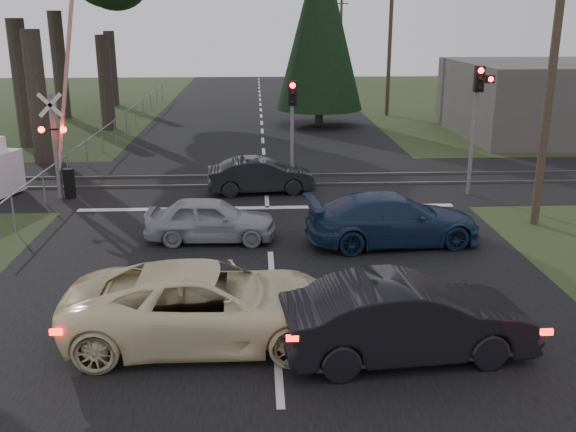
{
  "coord_description": "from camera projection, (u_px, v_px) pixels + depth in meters",
  "views": [
    {
      "loc": [
        -0.35,
        -13.11,
        6.3
      ],
      "look_at": [
        0.46,
        3.02,
        1.3
      ],
      "focal_mm": 40.0,
      "sensor_mm": 36.0,
      "label": 1
    }
  ],
  "objects": [
    {
      "name": "utility_pole_far",
      "position": [
        341.0,
        34.0,
        65.88
      ],
      "size": [
        1.8,
        0.26,
        9.0
      ],
      "color": "#4C3D2D",
      "rests_on": "ground"
    },
    {
      "name": "utility_pole_mid",
      "position": [
        390.0,
        43.0,
        42.02
      ],
      "size": [
        1.8,
        0.26,
        9.0
      ],
      "color": "#4C3D2D",
      "rests_on": "ground"
    },
    {
      "name": "silver_car",
      "position": [
        211.0,
        220.0,
        18.78
      ],
      "size": [
        3.86,
        1.69,
        1.29
      ],
      "primitive_type": "imported",
      "rotation": [
        0.0,
        0.0,
        1.53
      ],
      "color": "#9A9CA1",
      "rests_on": "ground"
    },
    {
      "name": "rail_corridor",
      "position": [
        266.0,
        181.0,
        25.84
      ],
      "size": [
        120.0,
        8.0,
        0.01
      ],
      "primitive_type": "cube",
      "color": "black",
      "rests_on": "ground"
    },
    {
      "name": "traffic_signal_right",
      "position": [
        478.0,
        106.0,
        22.81
      ],
      "size": [
        0.68,
        0.48,
        4.7
      ],
      "color": "slate",
      "rests_on": "ground"
    },
    {
      "name": "fence_left",
      "position": [
        122.0,
        137.0,
        35.49
      ],
      "size": [
        0.1,
        36.0,
        1.2
      ],
      "primitive_type": null,
      "color": "slate",
      "rests_on": "ground"
    },
    {
      "name": "rail_near",
      "position": [
        266.0,
        185.0,
        25.06
      ],
      "size": [
        120.0,
        0.12,
        0.1
      ],
      "primitive_type": "cube",
      "color": "#59544C",
      "rests_on": "ground"
    },
    {
      "name": "ground",
      "position": [
        274.0,
        311.0,
        14.39
      ],
      "size": [
        120.0,
        120.0,
        0.0
      ],
      "primitive_type": "plane",
      "color": "#303C1B",
      "rests_on": "ground"
    },
    {
      "name": "utility_pole_near",
      "position": [
        552.0,
        73.0,
        19.12
      ],
      "size": [
        1.8,
        0.26,
        9.0
      ],
      "color": "#4C3D2D",
      "rests_on": "ground"
    },
    {
      "name": "stop_line",
      "position": [
        267.0,
        208.0,
        22.21
      ],
      "size": [
        13.0,
        0.35,
        0.0
      ],
      "primitive_type": "cube",
      "color": "silver",
      "rests_on": "ground"
    },
    {
      "name": "traffic_signal_center",
      "position": [
        292.0,
        116.0,
        23.8
      ],
      "size": [
        0.32,
        0.48,
        4.1
      ],
      "color": "slate",
      "rests_on": "ground"
    },
    {
      "name": "blue_sedan",
      "position": [
        393.0,
        219.0,
        18.52
      ],
      "size": [
        5.22,
        2.52,
        1.46
      ],
      "primitive_type": "imported",
      "rotation": [
        0.0,
        0.0,
        1.67
      ],
      "color": "#172947",
      "rests_on": "ground"
    },
    {
      "name": "rail_far",
      "position": [
        265.0,
        175.0,
        26.59
      ],
      "size": [
        120.0,
        0.12,
        0.1
      ],
      "primitive_type": "cube",
      "color": "#59544C",
      "rests_on": "ground"
    },
    {
      "name": "road",
      "position": [
        266.0,
        194.0,
        23.93
      ],
      "size": [
        14.0,
        100.0,
        0.01
      ],
      "primitive_type": "cube",
      "color": "black",
      "rests_on": "ground"
    },
    {
      "name": "dark_hatchback",
      "position": [
        407.0,
        319.0,
        12.26
      ],
      "size": [
        4.96,
        2.17,
        1.59
      ],
      "primitive_type": "imported",
      "rotation": [
        0.0,
        0.0,
        1.68
      ],
      "color": "black",
      "rests_on": "ground"
    },
    {
      "name": "conifer_tree",
      "position": [
        320.0,
        23.0,
        37.59
      ],
      "size": [
        5.2,
        5.2,
        11.0
      ],
      "color": "#473D33",
      "rests_on": "ground"
    },
    {
      "name": "crossing_signal",
      "position": [
        61.0,
        143.0,
        22.77
      ],
      "size": [
        1.62,
        0.38,
        6.96
      ],
      "color": "slate",
      "rests_on": "ground"
    },
    {
      "name": "cream_coupe",
      "position": [
        208.0,
        305.0,
        12.86
      ],
      "size": [
        5.69,
        2.64,
        1.58
      ],
      "primitive_type": "imported",
      "rotation": [
        0.0,
        0.0,
        1.57
      ],
      "color": "#F3E6AE",
      "rests_on": "ground"
    },
    {
      "name": "dark_car_far",
      "position": [
        261.0,
        176.0,
        23.98
      ],
      "size": [
        4.07,
        1.77,
        1.3
      ],
      "primitive_type": "imported",
      "rotation": [
        0.0,
        0.0,
        1.67
      ],
      "color": "black",
      "rests_on": "ground"
    }
  ]
}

